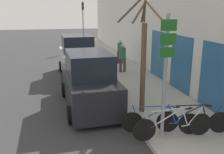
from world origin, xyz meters
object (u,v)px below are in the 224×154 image
object	(u,v)px
parked_car_0	(89,82)
traffic_light	(83,19)
signpost	(165,73)
parked_car_1	(77,58)
pedestrian_far	(123,56)
street_tree	(143,56)
bicycle_2	(161,121)
bicycle_0	(173,125)
pedestrian_near	(120,50)
bicycle_1	(194,120)

from	to	relation	value
parked_car_0	traffic_light	distance (m)	14.79
signpost	parked_car_1	distance (m)	8.76
parked_car_0	parked_car_1	xyz separation A→B (m)	(0.05, 5.10, 0.07)
signpost	traffic_light	size ratio (longest dim) A/B	0.81
pedestrian_far	street_tree	xyz separation A→B (m)	(-0.97, -6.11, 1.10)
street_tree	bicycle_2	bearing A→B (deg)	-91.03
bicycle_0	pedestrian_near	distance (m)	10.88
parked_car_1	traffic_light	size ratio (longest dim) A/B	0.96
signpost	parked_car_1	world-z (taller)	signpost
bicycle_1	parked_car_1	xyz separation A→B (m)	(-2.75, 8.40, 0.56)
street_tree	traffic_light	bearing A→B (deg)	90.74
signpost	pedestrian_near	distance (m)	10.90
pedestrian_near	street_tree	world-z (taller)	street_tree
bicycle_1	pedestrian_near	xyz separation A→B (m)	(0.49, 10.59, 0.57)
signpost	street_tree	size ratio (longest dim) A/B	0.85
bicycle_1	bicycle_2	world-z (taller)	bicycle_1
parked_car_0	pedestrian_near	distance (m)	8.00
parked_car_1	bicycle_0	bearing A→B (deg)	-78.44
traffic_light	parked_car_1	bearing A→B (deg)	-99.33
parked_car_0	street_tree	size ratio (longest dim) A/B	1.11
parked_car_0	bicycle_0	bearing A→B (deg)	-61.55
parked_car_0	pedestrian_near	xyz separation A→B (m)	(3.29, 7.29, 0.09)
street_tree	traffic_light	world-z (taller)	traffic_light
signpost	pedestrian_near	xyz separation A→B (m)	(1.61, 10.73, -1.04)
bicycle_2	parked_car_0	xyz separation A→B (m)	(-1.78, 3.13, 0.48)
signpost	pedestrian_far	size ratio (longest dim) A/B	2.09
bicycle_1	street_tree	world-z (taller)	street_tree
bicycle_1	parked_car_1	size ratio (longest dim) A/B	0.52
signpost	bicycle_1	distance (m)	1.97
bicycle_2	parked_car_1	size ratio (longest dim) A/B	0.55
signpost	bicycle_2	size ratio (longest dim) A/B	1.55
signpost	street_tree	bearing A→B (deg)	86.62
pedestrian_near	bicycle_1	bearing A→B (deg)	81.56
signpost	parked_car_0	bearing A→B (deg)	116.10
street_tree	pedestrian_near	bearing A→B (deg)	80.21
street_tree	traffic_light	distance (m)	15.89
parked_car_1	pedestrian_near	distance (m)	3.92
parked_car_0	pedestrian_far	xyz separation A→B (m)	(2.78, 4.81, 0.12)
street_tree	bicycle_0	bearing A→B (deg)	-84.76
pedestrian_far	parked_car_0	bearing A→B (deg)	44.05
parked_car_0	pedestrian_far	bearing A→B (deg)	58.49
bicycle_2	street_tree	distance (m)	2.50
pedestrian_near	pedestrian_far	distance (m)	2.54
bicycle_0	traffic_light	bearing A→B (deg)	2.48
pedestrian_far	traffic_light	bearing A→B (deg)	-99.03
bicycle_2	signpost	bearing A→B (deg)	179.60
signpost	parked_car_0	world-z (taller)	signpost
bicycle_0	street_tree	xyz separation A→B (m)	(-0.20, 2.19, 1.69)
parked_car_1	pedestrian_far	size ratio (longest dim) A/B	2.48
pedestrian_near	pedestrian_far	xyz separation A→B (m)	(-0.51, -2.48, 0.03)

